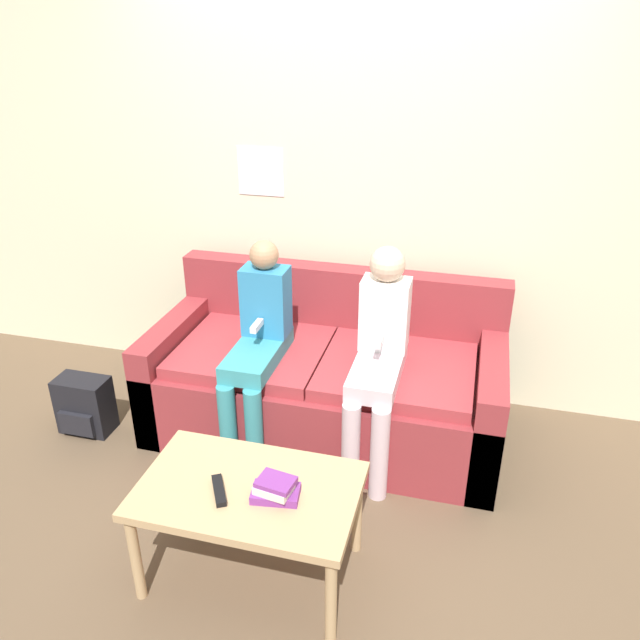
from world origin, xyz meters
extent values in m
plane|color=brown|center=(0.00, 0.00, 0.00)|extent=(10.00, 10.00, 0.00)
cube|color=beige|center=(0.00, 1.09, 1.30)|extent=(8.00, 0.06, 2.60)
cube|color=silver|center=(-0.52, 1.06, 1.32)|extent=(0.28, 0.00, 0.28)
cube|color=maroon|center=(0.00, 0.52, 0.22)|extent=(1.90, 0.88, 0.44)
cube|color=maroon|center=(0.00, 0.89, 0.64)|extent=(1.90, 0.14, 0.41)
cube|color=maroon|center=(-0.88, 0.52, 0.30)|extent=(0.14, 0.88, 0.60)
cube|color=maroon|center=(0.88, 0.52, 0.30)|extent=(0.14, 0.88, 0.60)
cube|color=#A1343A|center=(-0.40, 0.49, 0.47)|extent=(0.79, 0.72, 0.07)
cube|color=#A1343A|center=(0.40, 0.49, 0.47)|extent=(0.79, 0.72, 0.07)
cube|color=tan|center=(-0.04, -0.54, 0.44)|extent=(0.87, 0.55, 0.04)
cylinder|color=tan|center=(-0.44, -0.78, 0.21)|extent=(0.04, 0.04, 0.42)
cylinder|color=tan|center=(0.36, -0.78, 0.21)|extent=(0.04, 0.04, 0.42)
cylinder|color=tan|center=(-0.44, -0.31, 0.21)|extent=(0.04, 0.04, 0.42)
cylinder|color=tan|center=(0.36, -0.31, 0.21)|extent=(0.04, 0.04, 0.42)
cylinder|color=teal|center=(-0.38, 0.05, 0.25)|extent=(0.09, 0.09, 0.51)
cylinder|color=teal|center=(-0.24, 0.05, 0.25)|extent=(0.09, 0.09, 0.51)
cube|color=teal|center=(-0.31, 0.33, 0.55)|extent=(0.23, 0.54, 0.09)
cube|color=teal|center=(-0.31, 0.49, 0.78)|extent=(0.24, 0.16, 0.37)
sphere|color=tan|center=(-0.31, 0.49, 1.04)|extent=(0.15, 0.15, 0.15)
cube|color=white|center=(-0.31, 0.34, 0.71)|extent=(0.03, 0.12, 0.03)
cylinder|color=silver|center=(0.25, 0.05, 0.25)|extent=(0.09, 0.09, 0.51)
cylinder|color=silver|center=(0.39, 0.05, 0.25)|extent=(0.09, 0.09, 0.51)
cube|color=silver|center=(0.32, 0.33, 0.55)|extent=(0.23, 0.54, 0.09)
cube|color=white|center=(0.32, 0.49, 0.78)|extent=(0.24, 0.16, 0.37)
sphere|color=beige|center=(0.32, 0.49, 1.05)|extent=(0.18, 0.18, 0.18)
cube|color=white|center=(0.32, 0.34, 0.71)|extent=(0.03, 0.12, 0.03)
cube|color=black|center=(-0.14, -0.60, 0.47)|extent=(0.12, 0.17, 0.02)
cube|color=#7A3389|center=(0.08, -0.57, 0.48)|extent=(0.20, 0.14, 0.03)
cube|color=silver|center=(0.08, -0.58, 0.51)|extent=(0.15, 0.12, 0.03)
cube|color=#7A3389|center=(0.09, -0.58, 0.54)|extent=(0.15, 0.13, 0.02)
cube|color=black|center=(-1.30, 0.17, 0.16)|extent=(0.29, 0.17, 0.33)
cube|color=black|center=(-1.30, 0.08, 0.10)|extent=(0.20, 0.03, 0.13)
camera|label=1|loc=(0.73, -2.33, 2.13)|focal=35.00mm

